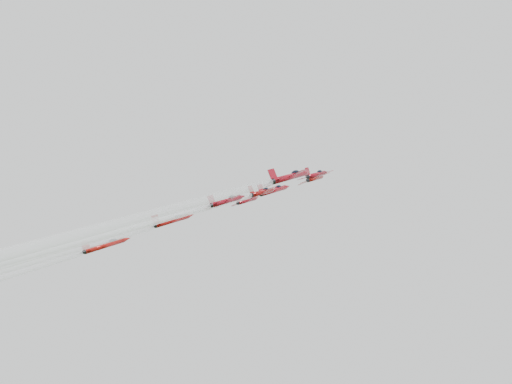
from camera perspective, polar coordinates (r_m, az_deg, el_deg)
The scene contains 7 objects.
jet_lead at distance 159.30m, azimuth 5.94°, elevation 1.40°, with size 9.89×12.63×8.12m.
jet_row2_left at distance 152.06m, azimuth -0.87°, elevation -0.83°, with size 8.64×11.04×7.09m.
jet_row2_center at distance 144.21m, azimuth 1.81°, elevation 0.19°, with size 10.42×13.31×8.55m.
jet_row2_right at distance 136.40m, azimuth 6.12°, elevation 1.78°, with size 9.35×11.95×7.68m.
jet_center at distance 97.06m, azimuth -13.28°, elevation -3.83°, with size 9.14×85.82×51.82m.
jet_rear_right at distance 85.11m, azimuth -19.21°, elevation -5.23°, with size 8.48×79.59×48.06m.
jet_rear_farright at distance 67.37m, azimuth -16.22°, elevation -3.41°, with size 9.61×90.22×54.48m.
Camera 1 is at (74.87, -91.36, 70.49)m, focal length 40.00 mm.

